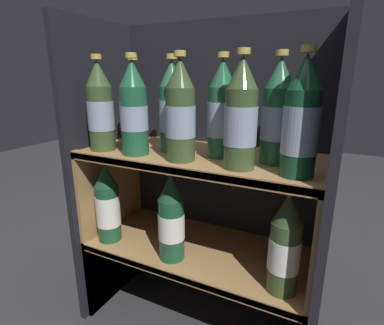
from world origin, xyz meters
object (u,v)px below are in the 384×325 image
bottle_upper_back_3 (277,115)px  bottle_lower_front_1 (171,220)px  bottle_lower_front_2 (285,247)px  bottle_lower_front_0 (108,205)px  bottle_upper_back_0 (135,108)px  bottle_upper_front_0 (100,109)px  bottle_upper_back_2 (222,112)px  bottle_upper_front_4 (301,122)px  bottle_upper_front_2 (180,114)px  bottle_upper_front_3 (241,118)px  bottle_upper_front_1 (134,111)px  bottle_upper_back_1 (172,110)px

bottle_upper_back_3 → bottle_lower_front_1: bearing=-161.9°
bottle_upper_back_3 → bottle_lower_front_2: size_ratio=1.00×
bottle_lower_front_0 → bottle_lower_front_2: same height
bottle_upper_back_0 → bottle_lower_front_1: (0.18, -0.09, -0.31)m
bottle_upper_front_0 → bottle_lower_front_0: size_ratio=1.00×
bottle_upper_front_0 → bottle_upper_back_2: size_ratio=1.00×
bottle_upper_front_0 → bottle_upper_front_4: bearing=-0.0°
bottle_upper_back_3 → bottle_upper_front_0: bearing=-170.2°
bottle_upper_front_4 → bottle_lower_front_1: bearing=180.0°
bottle_upper_front_2 → bottle_upper_back_3: same height
bottle_upper_back_0 → bottle_lower_front_2: size_ratio=1.00×
bottle_upper_front_2 → bottle_upper_front_3: bearing=-0.0°
bottle_upper_front_1 → bottle_upper_front_4: bearing=-0.0°
bottle_lower_front_1 → bottle_lower_front_2: (0.32, -0.00, -0.00)m
bottle_upper_front_3 → bottle_upper_back_1: bearing=159.9°
bottle_upper_front_0 → bottle_upper_back_0: (0.06, 0.09, -0.00)m
bottle_upper_back_1 → bottle_lower_front_2: size_ratio=1.00×
bottle_upper_back_1 → bottle_upper_front_1: bearing=-130.8°
bottle_upper_back_0 → bottle_upper_front_2: bearing=-22.3°
bottle_upper_front_4 → bottle_lower_front_0: 0.65m
bottle_upper_back_3 → bottle_upper_front_4: bearing=-51.8°
bottle_upper_front_2 → bottle_upper_back_3: bearing=20.6°
bottle_upper_front_0 → bottle_upper_back_3: same height
bottle_lower_front_1 → bottle_lower_front_2: size_ratio=1.00×
bottle_upper_front_3 → bottle_upper_front_4: 0.14m
bottle_upper_front_0 → bottle_upper_front_2: 0.27m
bottle_upper_front_2 → bottle_lower_front_2: 0.42m
bottle_upper_front_4 → bottle_upper_back_0: bearing=170.4°
bottle_upper_front_0 → bottle_upper_back_1: (0.20, 0.09, -0.00)m
bottle_upper_back_1 → bottle_upper_back_2: size_ratio=1.00×
bottle_upper_front_4 → bottle_lower_front_0: bottle_upper_front_4 is taller
bottle_upper_front_4 → bottle_lower_front_2: bearing=180.0°
bottle_upper_front_0 → bottle_upper_front_3: 0.43m
bottle_upper_front_2 → bottle_lower_front_2: size_ratio=1.00×
bottle_upper_front_3 → bottle_upper_back_2: 0.12m
bottle_upper_back_0 → bottle_lower_front_1: size_ratio=1.00×
bottle_upper_front_3 → bottle_upper_back_0: same height
bottle_upper_front_2 → bottle_lower_front_0: bottle_upper_front_2 is taller
bottle_upper_back_0 → bottle_lower_front_0: size_ratio=1.00×
bottle_upper_front_0 → bottle_upper_front_2: size_ratio=1.00×
bottle_upper_front_0 → bottle_upper_back_1: size_ratio=1.00×
bottle_upper_front_0 → bottle_upper_back_1: bearing=23.6°
bottle_upper_front_3 → bottle_lower_front_0: 0.54m
bottle_lower_front_0 → bottle_upper_back_1: bearing=23.3°
bottle_upper_back_3 → bottle_lower_front_2: bottle_upper_back_3 is taller
bottle_upper_front_4 → bottle_upper_back_2: size_ratio=1.00×
bottle_upper_front_3 → bottle_upper_back_2: same height
bottle_upper_back_2 → bottle_upper_front_2: bearing=-133.2°
bottle_upper_front_2 → bottle_upper_back_1: same height
bottle_upper_back_1 → bottle_lower_front_0: bearing=-156.7°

